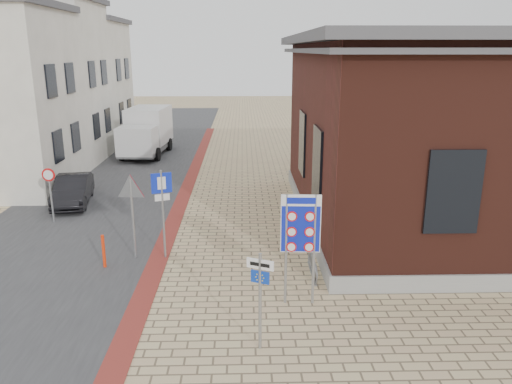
# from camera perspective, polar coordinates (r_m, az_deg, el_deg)

# --- Properties ---
(ground) EXTENTS (120.00, 120.00, 0.00)m
(ground) POSITION_cam_1_polar(r_m,az_deg,el_deg) (12.72, -4.42, -13.67)
(ground) COLOR tan
(ground) RESTS_ON ground
(road_strip) EXTENTS (7.00, 60.00, 0.02)m
(road_strip) POSITION_cam_1_polar(r_m,az_deg,el_deg) (27.49, -14.43, 2.27)
(road_strip) COLOR #38383A
(road_strip) RESTS_ON ground
(curb_strip) EXTENTS (0.60, 40.00, 0.02)m
(curb_strip) POSITION_cam_1_polar(r_m,az_deg,el_deg) (22.12, -8.36, -0.67)
(curb_strip) COLOR maroon
(curb_strip) RESTS_ON ground
(brick_building) EXTENTS (13.00, 13.00, 6.80)m
(brick_building) POSITION_cam_1_polar(r_m,az_deg,el_deg) (20.07, 23.20, 6.68)
(brick_building) COLOR gray
(brick_building) RESTS_ON ground
(townhouse_mid) EXTENTS (7.40, 6.40, 9.10)m
(townhouse_mid) POSITION_cam_1_polar(r_m,az_deg,el_deg) (31.34, -23.85, 11.51)
(townhouse_mid) COLOR beige
(townhouse_mid) RESTS_ON ground
(townhouse_far) EXTENTS (7.40, 6.40, 8.30)m
(townhouse_far) POSITION_cam_1_polar(r_m,az_deg,el_deg) (36.99, -20.32, 11.73)
(townhouse_far) COLOR beige
(townhouse_far) RESTS_ON ground
(bike_rack) EXTENTS (0.08, 1.80, 0.60)m
(bike_rack) POSITION_cam_1_polar(r_m,az_deg,el_deg) (14.68, 6.48, -8.34)
(bike_rack) COLOR slate
(bike_rack) RESTS_ON ground
(sedan) EXTENTS (1.87, 3.85, 1.22)m
(sedan) POSITION_cam_1_polar(r_m,az_deg,el_deg) (22.29, -20.19, 0.22)
(sedan) COLOR black
(sedan) RESTS_ON ground
(box_truck) EXTENTS (2.64, 5.57, 2.84)m
(box_truck) POSITION_cam_1_polar(r_m,az_deg,el_deg) (31.48, -12.42, 6.79)
(box_truck) COLOR slate
(box_truck) RESTS_ON ground
(border_sign) EXTENTS (0.99, 0.11, 2.91)m
(border_sign) POSITION_cam_1_polar(r_m,az_deg,el_deg) (12.36, 5.12, -3.91)
(border_sign) COLOR gray
(border_sign) RESTS_ON ground
(essen_sign) EXTENTS (0.56, 0.28, 2.23)m
(essen_sign) POSITION_cam_1_polar(r_m,az_deg,el_deg) (10.70, 0.47, -10.84)
(essen_sign) COLOR gray
(essen_sign) RESTS_ON ground
(parking_sign) EXTENTS (0.60, 0.25, 2.82)m
(parking_sign) POSITION_cam_1_polar(r_m,az_deg,el_deg) (15.36, -10.67, -0.70)
(parking_sign) COLOR gray
(parking_sign) RESTS_ON ground
(yield_sign) EXTENTS (0.93, 0.14, 2.63)m
(yield_sign) POSITION_cam_1_polar(r_m,az_deg,el_deg) (15.53, -14.06, -0.46)
(yield_sign) COLOR gray
(yield_sign) RESTS_ON ground
(speed_sign) EXTENTS (0.50, 0.07, 2.10)m
(speed_sign) POSITION_cam_1_polar(r_m,az_deg,el_deg) (19.97, -22.48, 0.53)
(speed_sign) COLOR gray
(speed_sign) RESTS_ON ground
(bollard) EXTENTS (0.09, 0.09, 1.03)m
(bollard) POSITION_cam_1_polar(r_m,az_deg,el_deg) (15.56, -17.01, -6.52)
(bollard) COLOR #F8340D
(bollard) RESTS_ON ground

